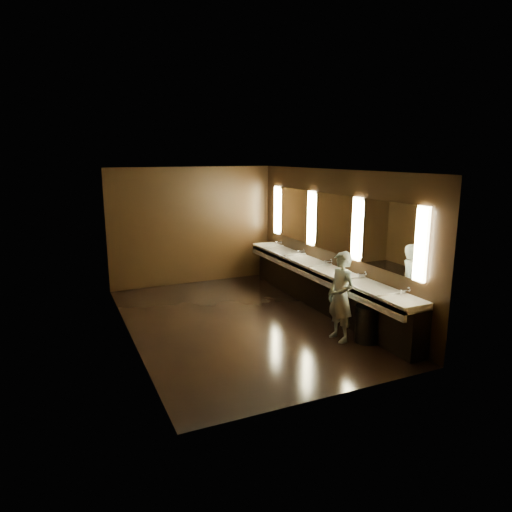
{
  "coord_description": "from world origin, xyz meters",
  "views": [
    {
      "loc": [
        -3.07,
        -7.51,
        3.06
      ],
      "look_at": [
        0.32,
        0.0,
        1.24
      ],
      "focal_mm": 32.0,
      "sensor_mm": 36.0,
      "label": 1
    }
  ],
  "objects": [
    {
      "name": "mirror_band",
      "position": [
        1.98,
        -0.0,
        1.75
      ],
      "size": [
        0.06,
        5.03,
        1.15
      ],
      "color": "#FFF2B6",
      "rests_on": "wall_right"
    },
    {
      "name": "wall_left",
      "position": [
        -2.0,
        0.0,
        1.4
      ],
      "size": [
        0.02,
        6.0,
        2.8
      ],
      "primitive_type": "cube",
      "color": "black",
      "rests_on": "floor"
    },
    {
      "name": "wall_back",
      "position": [
        0.0,
        3.0,
        1.4
      ],
      "size": [
        4.0,
        0.02,
        2.8
      ],
      "primitive_type": "cube",
      "color": "black",
      "rests_on": "floor"
    },
    {
      "name": "sink_counter",
      "position": [
        1.79,
        0.0,
        0.5
      ],
      "size": [
        0.55,
        5.4,
        1.01
      ],
      "color": "black",
      "rests_on": "floor"
    },
    {
      "name": "person",
      "position": [
        1.2,
        -1.47,
        0.76
      ],
      "size": [
        0.42,
        0.59,
        1.52
      ],
      "primitive_type": "imported",
      "rotation": [
        0.0,
        0.0,
        -1.47
      ],
      "color": "#98CFE2",
      "rests_on": "floor"
    },
    {
      "name": "wall_front",
      "position": [
        0.0,
        -3.0,
        1.4
      ],
      "size": [
        4.0,
        0.02,
        2.8
      ],
      "primitive_type": "cube",
      "color": "black",
      "rests_on": "floor"
    },
    {
      "name": "trash_bin",
      "position": [
        1.58,
        -1.73,
        0.31
      ],
      "size": [
        0.49,
        0.49,
        0.62
      ],
      "primitive_type": "cylinder",
      "rotation": [
        0.0,
        0.0,
        0.25
      ],
      "color": "black",
      "rests_on": "floor"
    },
    {
      "name": "floor",
      "position": [
        0.0,
        0.0,
        0.0
      ],
      "size": [
        6.0,
        6.0,
        0.0
      ],
      "primitive_type": "plane",
      "color": "black",
      "rests_on": "ground"
    },
    {
      "name": "wall_right",
      "position": [
        2.0,
        0.0,
        1.4
      ],
      "size": [
        0.02,
        6.0,
        2.8
      ],
      "primitive_type": "cube",
      "color": "black",
      "rests_on": "floor"
    },
    {
      "name": "ceiling",
      "position": [
        0.0,
        0.0,
        2.8
      ],
      "size": [
        4.0,
        6.0,
        0.02
      ],
      "primitive_type": "cube",
      "color": "#2D2D2B",
      "rests_on": "wall_back"
    }
  ]
}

